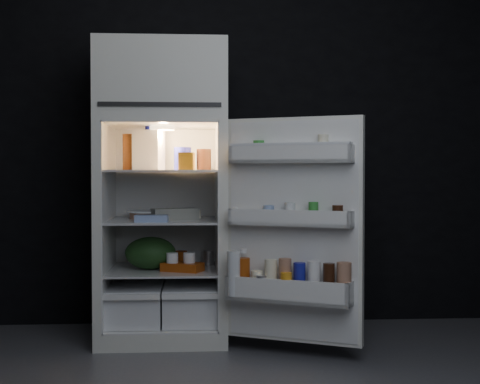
{
  "coord_description": "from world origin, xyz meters",
  "views": [
    {
      "loc": [
        0.02,
        -2.79,
        1.01
      ],
      "look_at": [
        0.28,
        1.0,
        0.9
      ],
      "focal_mm": 50.0,
      "sensor_mm": 36.0,
      "label": 1
    }
  ],
  "objects": [
    {
      "name": "wall_back",
      "position": [
        0.0,
        1.7,
        1.35
      ],
      "size": [
        4.0,
        0.0,
        2.7
      ],
      "primitive_type": "cube",
      "color": "black",
      "rests_on": "ground"
    },
    {
      "name": "refrigerator",
      "position": [
        -0.17,
        1.32,
        0.96
      ],
      "size": [
        0.76,
        0.71,
        1.78
      ],
      "color": "white",
      "rests_on": "ground"
    },
    {
      "name": "fridge_door",
      "position": [
        0.54,
        0.78,
        0.68
      ],
      "size": [
        0.73,
        0.49,
        1.22
      ],
      "color": "white",
      "rests_on": "ground"
    },
    {
      "name": "milk_jug",
      "position": [
        -0.26,
        1.28,
        1.15
      ],
      "size": [
        0.19,
        0.19,
        0.24
      ],
      "primitive_type": "cube",
      "rotation": [
        0.0,
        0.0,
        -0.23
      ],
      "color": "white",
      "rests_on": "refrigerator"
    },
    {
      "name": "mayo_jar",
      "position": [
        -0.06,
        1.31,
        1.1
      ],
      "size": [
        0.11,
        0.11,
        0.14
      ],
      "primitive_type": "cylinder",
      "rotation": [
        0.0,
        0.0,
        -0.04
      ],
      "color": "navy",
      "rests_on": "refrigerator"
    },
    {
      "name": "jam_jar",
      "position": [
        0.07,
        1.33,
        1.09
      ],
      "size": [
        0.1,
        0.1,
        0.13
      ],
      "primitive_type": "cylinder",
      "rotation": [
        0.0,
        0.0,
        0.1
      ],
      "color": "black",
      "rests_on": "refrigerator"
    },
    {
      "name": "amber_bottle",
      "position": [
        -0.38,
        1.33,
        1.14
      ],
      "size": [
        0.1,
        0.1,
        0.22
      ],
      "primitive_type": "cylinder",
      "rotation": [
        0.0,
        0.0,
        -0.31
      ],
      "color": "#A9511B",
      "rests_on": "refrigerator"
    },
    {
      "name": "small_carton",
      "position": [
        -0.03,
        1.05,
        1.08
      ],
      "size": [
        0.1,
        0.08,
        0.1
      ],
      "primitive_type": "cube",
      "rotation": [
        0.0,
        0.0,
        -0.18
      ],
      "color": "orange",
      "rests_on": "refrigerator"
    },
    {
      "name": "egg_carton",
      "position": [
        -0.1,
        1.23,
        0.76
      ],
      "size": [
        0.29,
        0.19,
        0.07
      ],
      "primitive_type": "cube",
      "rotation": [
        0.0,
        0.0,
        0.35
      ],
      "color": "gray",
      "rests_on": "refrigerator"
    },
    {
      "name": "pie",
      "position": [
        -0.25,
        1.36,
        0.75
      ],
      "size": [
        0.33,
        0.33,
        0.04
      ],
      "primitive_type": "cylinder",
      "rotation": [
        0.0,
        0.0,
        -0.3
      ],
      "color": "#A67357",
      "rests_on": "refrigerator"
    },
    {
      "name": "flat_package",
      "position": [
        -0.23,
        1.08,
        0.75
      ],
      "size": [
        0.19,
        0.1,
        0.04
      ],
      "primitive_type": "cube",
      "rotation": [
        0.0,
        0.0,
        -0.04
      ],
      "color": "#7E95C2",
      "rests_on": "refrigerator"
    },
    {
      "name": "wrapped_pkg",
      "position": [
        -0.01,
        1.4,
        0.75
      ],
      "size": [
        0.13,
        0.11,
        0.05
      ],
      "primitive_type": "cube",
      "rotation": [
        0.0,
        0.0,
        0.1
      ],
      "color": "#F1EAC5",
      "rests_on": "refrigerator"
    },
    {
      "name": "produce_bag",
      "position": [
        -0.25,
        1.26,
        0.52
      ],
      "size": [
        0.37,
        0.34,
        0.2
      ],
      "primitive_type": "ellipsoid",
      "rotation": [
        0.0,
        0.0,
        -0.29
      ],
      "color": "#193815",
      "rests_on": "refrigerator"
    },
    {
      "name": "yogurt_tray",
      "position": [
        -0.06,
        1.16,
        0.45
      ],
      "size": [
        0.26,
        0.21,
        0.05
      ],
      "primitive_type": "cube",
      "rotation": [
        0.0,
        0.0,
        -0.41
      ],
      "color": "#983C0D",
      "rests_on": "refrigerator"
    },
    {
      "name": "small_can_red",
      "position": [
        -0.07,
        1.42,
        0.47
      ],
      "size": [
        0.09,
        0.09,
        0.09
      ],
      "primitive_type": "cylinder",
      "rotation": [
        0.0,
        0.0,
        -0.31
      ],
      "color": "#983C0D",
      "rests_on": "refrigerator"
    },
    {
      "name": "small_can_silver",
      "position": [
        0.1,
        1.43,
        0.47
      ],
      "size": [
        0.08,
        0.08,
        0.09
      ],
      "primitive_type": "cylinder",
      "rotation": [
        0.0,
        0.0,
        0.22
      ],
      "color": "silver",
      "rests_on": "refrigerator"
    }
  ]
}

